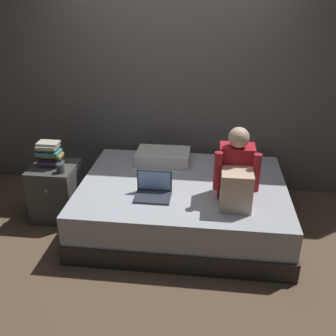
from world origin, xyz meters
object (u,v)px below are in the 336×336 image
at_px(nightstand, 57,191).
at_px(person_sitting, 236,174).
at_px(book_stack, 49,154).
at_px(mug, 60,168).
at_px(laptop, 153,190).
at_px(bed, 183,204).
at_px(pillow, 163,157).

distance_m(nightstand, person_sitting, 1.85).
distance_m(nightstand, book_stack, 0.41).
bearing_deg(mug, laptop, -10.26).
distance_m(person_sitting, book_stack, 1.82).
height_order(person_sitting, mug, person_sitting).
bearing_deg(mug, bed, 5.16).
distance_m(book_stack, mug, 0.22).
bearing_deg(laptop, bed, 47.91).
bearing_deg(laptop, book_stack, 164.20).
xyz_separation_m(nightstand, pillow, (1.05, 0.44, 0.25)).
bearing_deg(nightstand, laptop, -15.24).
xyz_separation_m(person_sitting, mug, (-1.64, 0.15, -0.11)).
distance_m(person_sitting, mug, 1.65).
xyz_separation_m(pillow, book_stack, (-1.07, -0.42, 0.16)).
relative_size(person_sitting, laptop, 2.05).
xyz_separation_m(nightstand, person_sitting, (1.77, -0.27, 0.44)).
xyz_separation_m(person_sitting, laptop, (-0.72, -0.02, -0.20)).
height_order(nightstand, pillow, pillow).
bearing_deg(mug, book_stack, 138.50).
bearing_deg(nightstand, person_sitting, -8.70).
height_order(nightstand, mug, mug).
bearing_deg(book_stack, bed, -1.41).
xyz_separation_m(bed, laptop, (-0.25, -0.27, 0.29)).
relative_size(nightstand, pillow, 1.02).
bearing_deg(person_sitting, nightstand, 171.30).
bearing_deg(pillow, bed, -60.62).
distance_m(bed, person_sitting, 0.73).
distance_m(bed, pillow, 0.60).
xyz_separation_m(nightstand, laptop, (1.05, -0.29, 0.24)).
height_order(bed, pillow, pillow).
height_order(nightstand, book_stack, book_stack).
height_order(laptop, book_stack, book_stack).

